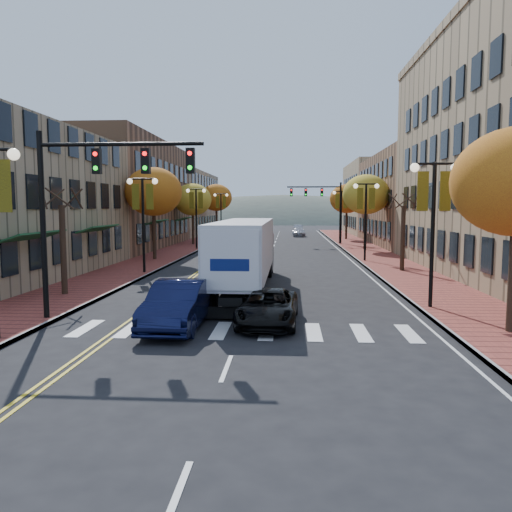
# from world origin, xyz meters

# --- Properties ---
(ground) EXTENTS (200.00, 200.00, 0.00)m
(ground) POSITION_xyz_m (0.00, 0.00, 0.00)
(ground) COLOR black
(ground) RESTS_ON ground
(sidewalk_left) EXTENTS (4.00, 85.00, 0.15)m
(sidewalk_left) POSITION_xyz_m (-9.00, 32.50, 0.07)
(sidewalk_left) COLOR brown
(sidewalk_left) RESTS_ON ground
(sidewalk_right) EXTENTS (4.00, 85.00, 0.15)m
(sidewalk_right) POSITION_xyz_m (9.00, 32.50, 0.07)
(sidewalk_right) COLOR brown
(sidewalk_right) RESTS_ON ground
(building_left_mid) EXTENTS (12.00, 24.00, 11.00)m
(building_left_mid) POSITION_xyz_m (-17.00, 36.00, 5.50)
(building_left_mid) COLOR brown
(building_left_mid) RESTS_ON ground
(building_left_far) EXTENTS (12.00, 26.00, 9.50)m
(building_left_far) POSITION_xyz_m (-17.00, 61.00, 4.75)
(building_left_far) COLOR #9E8966
(building_left_far) RESTS_ON ground
(building_right_mid) EXTENTS (15.00, 24.00, 10.00)m
(building_right_mid) POSITION_xyz_m (18.50, 42.00, 5.00)
(building_right_mid) COLOR brown
(building_right_mid) RESTS_ON ground
(building_right_far) EXTENTS (15.00, 20.00, 11.00)m
(building_right_far) POSITION_xyz_m (18.50, 64.00, 5.50)
(building_right_far) COLOR #9E8966
(building_right_far) RESTS_ON ground
(tree_left_a) EXTENTS (0.28, 0.28, 4.20)m
(tree_left_a) POSITION_xyz_m (-9.00, 8.00, 2.25)
(tree_left_a) COLOR #382619
(tree_left_a) RESTS_ON sidewalk_left
(tree_left_b) EXTENTS (4.48, 4.48, 7.21)m
(tree_left_b) POSITION_xyz_m (-9.00, 24.00, 5.45)
(tree_left_b) COLOR #382619
(tree_left_b) RESTS_ON sidewalk_left
(tree_left_c) EXTENTS (4.16, 4.16, 6.69)m
(tree_left_c) POSITION_xyz_m (-9.00, 40.00, 5.05)
(tree_left_c) COLOR #382619
(tree_left_c) RESTS_ON sidewalk_left
(tree_left_d) EXTENTS (4.61, 4.61, 7.42)m
(tree_left_d) POSITION_xyz_m (-9.00, 58.00, 5.60)
(tree_left_d) COLOR #382619
(tree_left_d) RESTS_ON sidewalk_left
(tree_right_b) EXTENTS (0.28, 0.28, 4.20)m
(tree_right_b) POSITION_xyz_m (9.00, 18.00, 2.25)
(tree_right_b) COLOR #382619
(tree_right_b) RESTS_ON sidewalk_right
(tree_right_c) EXTENTS (4.48, 4.48, 7.21)m
(tree_right_c) POSITION_xyz_m (9.00, 34.00, 5.45)
(tree_right_c) COLOR #382619
(tree_right_c) RESTS_ON sidewalk_right
(tree_right_d) EXTENTS (4.35, 4.35, 7.00)m
(tree_right_d) POSITION_xyz_m (9.00, 50.00, 5.29)
(tree_right_d) COLOR #382619
(tree_right_d) RESTS_ON sidewalk_right
(lamp_left_b) EXTENTS (1.96, 0.36, 6.05)m
(lamp_left_b) POSITION_xyz_m (-7.50, 16.00, 4.29)
(lamp_left_b) COLOR black
(lamp_left_b) RESTS_ON ground
(lamp_left_c) EXTENTS (1.96, 0.36, 6.05)m
(lamp_left_c) POSITION_xyz_m (-7.50, 34.00, 4.29)
(lamp_left_c) COLOR black
(lamp_left_c) RESTS_ON ground
(lamp_left_d) EXTENTS (1.96, 0.36, 6.05)m
(lamp_left_d) POSITION_xyz_m (-7.50, 52.00, 4.29)
(lamp_left_d) COLOR black
(lamp_left_d) RESTS_ON ground
(lamp_right_a) EXTENTS (1.96, 0.36, 6.05)m
(lamp_right_a) POSITION_xyz_m (7.50, 6.00, 4.29)
(lamp_right_a) COLOR black
(lamp_right_a) RESTS_ON ground
(lamp_right_b) EXTENTS (1.96, 0.36, 6.05)m
(lamp_right_b) POSITION_xyz_m (7.50, 24.00, 4.29)
(lamp_right_b) COLOR black
(lamp_right_b) RESTS_ON ground
(lamp_right_c) EXTENTS (1.96, 0.36, 6.05)m
(lamp_right_c) POSITION_xyz_m (7.50, 42.00, 4.29)
(lamp_right_c) COLOR black
(lamp_right_c) RESTS_ON ground
(traffic_mast_near) EXTENTS (6.10, 0.35, 7.00)m
(traffic_mast_near) POSITION_xyz_m (-5.48, 3.00, 4.92)
(traffic_mast_near) COLOR black
(traffic_mast_near) RESTS_ON ground
(traffic_mast_far) EXTENTS (6.10, 0.34, 7.00)m
(traffic_mast_far) POSITION_xyz_m (5.48, 42.00, 4.92)
(traffic_mast_far) COLOR black
(traffic_mast_far) RESTS_ON ground
(semi_truck) EXTENTS (2.37, 14.39, 3.60)m
(semi_truck) POSITION_xyz_m (-0.50, 10.20, 2.10)
(semi_truck) COLOR black
(semi_truck) RESTS_ON ground
(navy_sedan) EXTENTS (1.84, 5.04, 1.65)m
(navy_sedan) POSITION_xyz_m (-2.26, 2.37, 0.82)
(navy_sedan) COLOR black
(navy_sedan) RESTS_ON ground
(black_suv) EXTENTS (2.28, 4.62, 1.26)m
(black_suv) POSITION_xyz_m (0.89, 3.05, 0.63)
(black_suv) COLOR black
(black_suv) RESTS_ON ground
(car_far_white) EXTENTS (1.76, 3.83, 1.27)m
(car_far_white) POSITION_xyz_m (-3.62, 48.66, 0.64)
(car_far_white) COLOR white
(car_far_white) RESTS_ON ground
(car_far_silver) EXTENTS (1.84, 4.38, 1.26)m
(car_far_silver) POSITION_xyz_m (3.06, 57.50, 0.63)
(car_far_silver) COLOR #A9A8B0
(car_far_silver) RESTS_ON ground
(car_far_oncoming) EXTENTS (1.48, 4.15, 1.36)m
(car_far_oncoming) POSITION_xyz_m (3.18, 67.44, 0.68)
(car_far_oncoming) COLOR #B3B4BB
(car_far_oncoming) RESTS_ON ground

